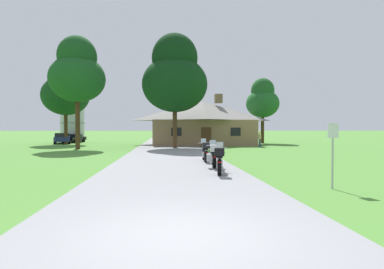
{
  "coord_description": "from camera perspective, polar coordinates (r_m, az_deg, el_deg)",
  "views": [
    {
      "loc": [
        -0.27,
        -5.51,
        1.96
      ],
      "look_at": [
        1.59,
        16.69,
        1.54
      ],
      "focal_mm": 29.14,
      "sensor_mm": 36.0,
      "label": 1
    }
  ],
  "objects": [
    {
      "name": "ground_plane",
      "position": [
        25.58,
        -4.18,
        -3.3
      ],
      "size": [
        500.0,
        500.0,
        0.0
      ],
      "primitive_type": "plane",
      "color": "#4C8433"
    },
    {
      "name": "asphalt_driveway",
      "position": [
        23.59,
        -4.13,
        -3.6
      ],
      "size": [
        6.4,
        80.0,
        0.06
      ],
      "primitive_type": "cube",
      "color": "gray",
      "rests_on": "ground"
    },
    {
      "name": "motorcycle_yellow_nearest_to_camera",
      "position": [
        13.31,
        5.07,
        -4.7
      ],
      "size": [
        0.82,
        2.07,
        1.3
      ],
      "rotation": [
        0.0,
        0.0,
        -0.18
      ],
      "color": "black",
      "rests_on": "asphalt_driveway"
    },
    {
      "name": "motorcycle_blue_second_in_row",
      "position": [
        15.44,
        4.01,
        -3.94
      ],
      "size": [
        0.84,
        2.08,
        1.3
      ],
      "rotation": [
        0.0,
        0.0,
        -0.1
      ],
      "color": "black",
      "rests_on": "asphalt_driveway"
    },
    {
      "name": "motorcycle_blue_farthest_in_row",
      "position": [
        18.08,
        2.4,
        -3.17
      ],
      "size": [
        0.66,
        2.08,
        1.3
      ],
      "rotation": [
        0.0,
        0.0,
        -0.02
      ],
      "color": "black",
      "rests_on": "asphalt_driveway"
    },
    {
      "name": "stone_lodge",
      "position": [
        38.31,
        1.77,
        2.25
      ],
      "size": [
        12.32,
        9.42,
        6.21
      ],
      "color": "#896B4C",
      "rests_on": "ground"
    },
    {
      "name": "bystander_tan_shirt_near_lodge",
      "position": [
        33.12,
        12.3,
        -0.71
      ],
      "size": [
        0.37,
        0.49,
        1.67
      ],
      "rotation": [
        0.0,
        0.0,
        1.04
      ],
      "color": "navy",
      "rests_on": "ground"
    },
    {
      "name": "metal_signpost_roadside",
      "position": [
        11.06,
        24.36,
        -2.17
      ],
      "size": [
        0.36,
        0.06,
        2.14
      ],
      "color": "#9EA0A5",
      "rests_on": "ground"
    },
    {
      "name": "tree_right_of_lodge",
      "position": [
        42.81,
        12.8,
        6.2
      ],
      "size": [
        4.38,
        4.38,
        8.69
      ],
      "color": "#422D19",
      "rests_on": "ground"
    },
    {
      "name": "tree_by_lodge_front",
      "position": [
        31.35,
        -3.17,
        10.54
      ],
      "size": [
        6.46,
        6.46,
        11.35
      ],
      "color": "#422D19",
      "rests_on": "ground"
    },
    {
      "name": "tree_left_near",
      "position": [
        32.3,
        -20.26,
        10.62
      ],
      "size": [
        5.27,
        5.27,
        10.82
      ],
      "color": "#422D19",
      "rests_on": "ground"
    },
    {
      "name": "tree_left_far",
      "position": [
        41.95,
        -22.13,
        7.55
      ],
      "size": [
        5.73,
        5.73,
        10.5
      ],
      "color": "#422D19",
      "rests_on": "ground"
    },
    {
      "name": "metal_silo_distant",
      "position": [
        49.58,
        -21.04,
        2.48
      ],
      "size": [
        3.5,
        3.5,
        6.43
      ],
      "color": "#B2B7BC",
      "rests_on": "ground"
    },
    {
      "name": "parked_navy_suv_far_left",
      "position": [
        43.66,
        -22.66,
        -0.54
      ],
      "size": [
        3.05,
        4.93,
        1.4
      ],
      "rotation": [
        0.0,
        0.0,
        0.28
      ],
      "color": "navy",
      "rests_on": "ground"
    },
    {
      "name": "parked_black_sedan_far_left",
      "position": [
        47.09,
        -20.83,
        -0.58
      ],
      "size": [
        2.61,
        4.47,
        1.2
      ],
      "rotation": [
        0.0,
        0.0,
        -0.19
      ],
      "color": "black",
      "rests_on": "ground"
    }
  ]
}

